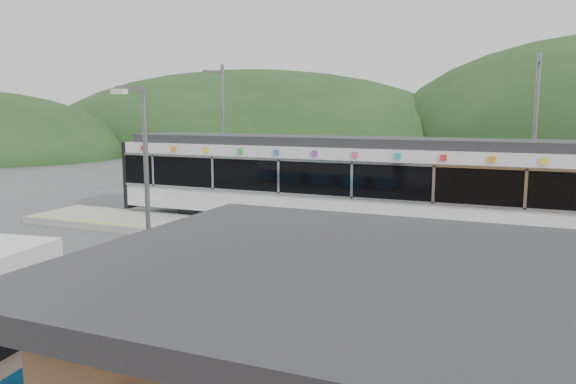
% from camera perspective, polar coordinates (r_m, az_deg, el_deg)
% --- Properties ---
extents(ground, '(120.00, 120.00, 0.00)m').
position_cam_1_polar(ground, '(17.65, -0.42, -7.56)').
color(ground, '#4C4C4F').
rests_on(ground, ground).
extents(hills, '(146.00, 149.00, 26.00)m').
position_cam_1_polar(hills, '(21.40, 21.02, -5.28)').
color(hills, '#1E3D19').
rests_on(hills, ground).
extents(platform, '(26.00, 3.20, 0.30)m').
position_cam_1_polar(platform, '(20.58, 3.28, -4.82)').
color(platform, '#9E9E99').
rests_on(platform, ground).
extents(yellow_line, '(26.00, 0.10, 0.01)m').
position_cam_1_polar(yellow_line, '(19.36, 1.96, -5.19)').
color(yellow_line, yellow).
rests_on(yellow_line, platform).
extents(train, '(20.44, 3.01, 3.74)m').
position_cam_1_polar(train, '(22.67, 6.42, 1.28)').
color(train, black).
rests_on(train, ground).
extents(catenary_mast_west, '(0.18, 1.80, 7.00)m').
position_cam_1_polar(catenary_mast_west, '(27.81, -6.62, 5.86)').
color(catenary_mast_west, slate).
rests_on(catenary_mast_west, ground).
extents(catenary_mast_east, '(0.18, 1.80, 7.00)m').
position_cam_1_polar(catenary_mast_east, '(24.14, 23.73, 4.84)').
color(catenary_mast_east, slate).
rests_on(catenary_mast_east, ground).
extents(lamp_post, '(0.36, 0.97, 5.41)m').
position_cam_1_polar(lamp_post, '(14.06, -14.47, 1.57)').
color(lamp_post, slate).
rests_on(lamp_post, ground).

